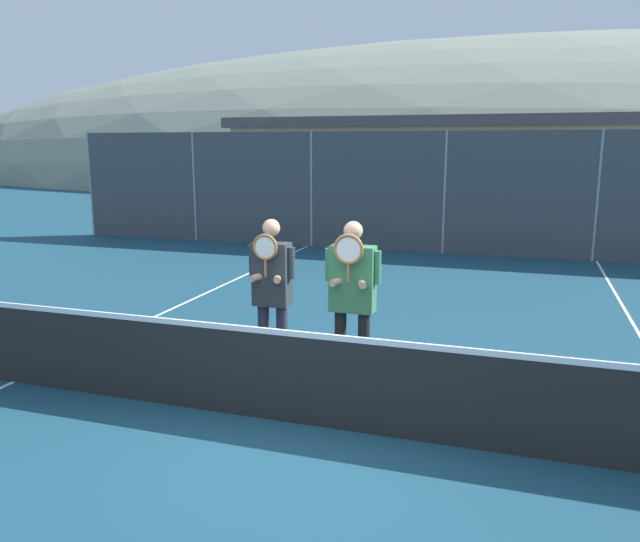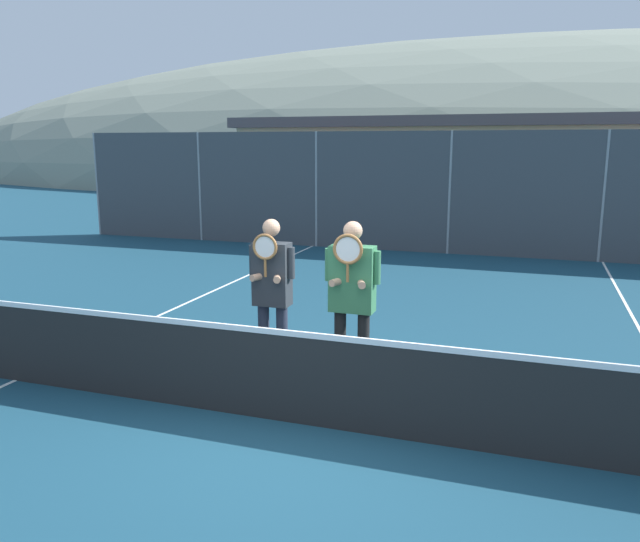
{
  "view_description": "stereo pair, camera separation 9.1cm",
  "coord_description": "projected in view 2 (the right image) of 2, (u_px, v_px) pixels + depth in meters",
  "views": [
    {
      "loc": [
        1.88,
        -5.3,
        2.66
      ],
      "look_at": [
        -0.24,
        1.14,
        1.28
      ],
      "focal_mm": 35.0,
      "sensor_mm": 36.0,
      "label": 1
    },
    {
      "loc": [
        1.96,
        -5.27,
        2.66
      ],
      "look_at": [
        -0.24,
        1.14,
        1.28
      ],
      "focal_mm": 35.0,
      "sensor_mm": 36.0,
      "label": 2
    }
  ],
  "objects": [
    {
      "name": "ground_plane",
      "position": [
        305.0,
        424.0,
        6.04
      ],
      "size": [
        120.0,
        120.0,
        0.0
      ],
      "primitive_type": "plane",
      "color": "navy"
    },
    {
      "name": "hill_distant",
      "position": [
        513.0,
        175.0,
        55.6
      ],
      "size": [
        112.54,
        62.52,
        21.88
      ],
      "color": "gray",
      "rests_on": "ground_plane"
    },
    {
      "name": "clubhouse_building",
      "position": [
        466.0,
        167.0,
        22.95
      ],
      "size": [
        16.64,
        5.5,
        3.61
      ],
      "color": "beige",
      "rests_on": "ground_plane"
    },
    {
      "name": "fence_back",
      "position": [
        450.0,
        193.0,
        15.18
      ],
      "size": [
        20.73,
        0.06,
        2.99
      ],
      "color": "gray",
      "rests_on": "ground_plane"
    },
    {
      "name": "tennis_net",
      "position": [
        305.0,
        377.0,
        5.94
      ],
      "size": [
        9.55,
        0.09,
        1.03
      ],
      "color": "gray",
      "rests_on": "ground_plane"
    },
    {
      "name": "court_line_left_sideline",
      "position": [
        162.0,
        314.0,
        9.95
      ],
      "size": [
        0.05,
        16.0,
        0.01
      ],
      "primitive_type": "cube",
      "color": "white",
      "rests_on": "ground_plane"
    },
    {
      "name": "player_leftmost",
      "position": [
        272.0,
        289.0,
        6.95
      ],
      "size": [
        0.54,
        0.34,
        1.86
      ],
      "color": "#232838",
      "rests_on": "ground_plane"
    },
    {
      "name": "player_center_left",
      "position": [
        352.0,
        292.0,
        6.66
      ],
      "size": [
        0.61,
        0.34,
        1.88
      ],
      "color": "black",
      "rests_on": "ground_plane"
    },
    {
      "name": "car_far_left",
      "position": [
        266.0,
        199.0,
        20.02
      ],
      "size": [
        4.23,
        1.99,
        1.85
      ],
      "color": "maroon",
      "rests_on": "ground_plane"
    },
    {
      "name": "car_left_of_center",
      "position": [
        426.0,
        208.0,
        17.98
      ],
      "size": [
        4.59,
        2.07,
        1.66
      ],
      "color": "#285638",
      "rests_on": "ground_plane"
    },
    {
      "name": "car_center",
      "position": [
        626.0,
        210.0,
        16.6
      ],
      "size": [
        4.35,
        2.08,
        1.87
      ],
      "color": "maroon",
      "rests_on": "ground_plane"
    }
  ]
}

